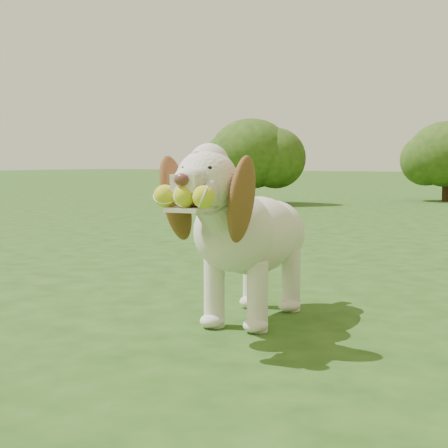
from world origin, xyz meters
The scene contains 4 objects.
ground centered at (0.00, 0.00, 0.00)m, with size 80.00×80.00×0.00m, color #1F4112.
dog centered at (-0.31, -0.63, 0.43)m, with size 0.55×1.23×0.80m.
shrub_a centered at (-4.81, 6.64, 0.85)m, with size 1.39×1.39×1.44m.
shrub_b centered at (-2.27, 9.19, 0.84)m, with size 1.39×1.39×1.44m.
Camera 1 is at (1.32, -3.23, 0.74)m, focal length 55.00 mm.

